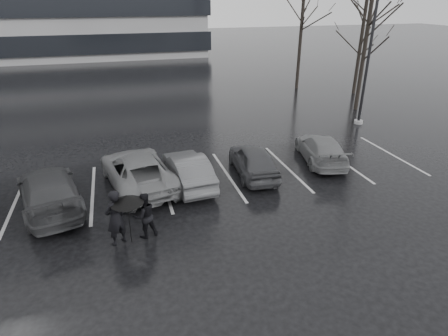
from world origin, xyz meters
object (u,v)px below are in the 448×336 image
at_px(pedestrian_left, 115,218).
at_px(pedestrian_right, 145,215).
at_px(car_west_b, 138,170).
at_px(car_west_a, 188,170).
at_px(car_west_c, 49,190).
at_px(car_east, 321,149).
at_px(tree_east, 365,48).
at_px(car_main, 253,160).
at_px(tree_north, 301,35).
at_px(lamp_post, 369,51).
at_px(tree_ne, 360,48).

xyz_separation_m(pedestrian_left, pedestrian_right, (0.88, 0.14, -0.16)).
bearing_deg(car_west_b, pedestrian_right, 79.02).
xyz_separation_m(car_west_a, car_west_c, (-5.20, -0.45, 0.05)).
bearing_deg(car_east, car_west_a, 18.38).
distance_m(car_west_a, tree_east, 15.68).
relative_size(pedestrian_left, tree_east, 0.23).
bearing_deg(pedestrian_left, car_main, 178.12).
distance_m(car_main, car_west_b, 4.87).
relative_size(car_east, tree_east, 0.52).
height_order(car_east, pedestrian_right, pedestrian_right).
height_order(car_west_c, tree_north, tree_north).
xyz_separation_m(car_main, car_west_a, (-2.88, -0.13, -0.00)).
height_order(car_west_a, lamp_post, lamp_post).
bearing_deg(pedestrian_left, car_west_b, -137.13).
distance_m(car_east, pedestrian_left, 10.19).
distance_m(lamp_post, tree_east, 3.28).
bearing_deg(tree_east, car_west_a, -149.47).
height_order(tree_east, tree_ne, tree_east).
bearing_deg(car_west_a, car_west_b, -15.59).
relative_size(pedestrian_left, tree_ne, 0.27).
bearing_deg(pedestrian_right, lamp_post, -164.04).
xyz_separation_m(car_west_a, pedestrian_left, (-2.92, -3.41, 0.29)).
xyz_separation_m(car_west_c, tree_east, (18.40, 8.24, 3.31)).
xyz_separation_m(pedestrian_right, tree_north, (14.24, 18.05, 3.48)).
bearing_deg(tree_north, car_west_b, -134.57).
relative_size(car_west_a, car_east, 0.94).
xyz_separation_m(lamp_post, tree_north, (0.69, 9.80, 0.02)).
relative_size(car_west_a, tree_east, 0.49).
bearing_deg(pedestrian_right, car_main, -160.79).
relative_size(car_east, tree_north, 0.49).
height_order(car_west_b, tree_east, tree_east).
distance_m(car_west_a, pedestrian_left, 4.50).
distance_m(pedestrian_right, tree_east, 19.10).
distance_m(car_main, car_west_c, 8.11).
height_order(car_east, tree_north, tree_north).
bearing_deg(tree_north, lamp_post, -94.04).
bearing_deg(lamp_post, tree_north, 85.96).
xyz_separation_m(pedestrian_left, lamp_post, (14.42, 8.39, 3.30)).
relative_size(car_main, tree_east, 0.47).
distance_m(pedestrian_left, tree_north, 23.88).
bearing_deg(car_west_b, car_west_a, 158.82).
distance_m(car_west_c, lamp_post, 17.92).
bearing_deg(lamp_post, car_east, -139.30).
height_order(car_main, pedestrian_right, pedestrian_right).
bearing_deg(pedestrian_right, car_west_c, -57.06).
bearing_deg(tree_east, tree_north, 98.13).
xyz_separation_m(car_east, tree_east, (6.76, 7.16, 3.40)).
bearing_deg(car_west_c, car_west_a, 171.43).
bearing_deg(car_west_b, lamp_post, -171.22).
height_order(car_main, car_west_c, car_west_c).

